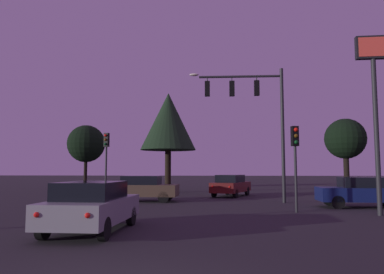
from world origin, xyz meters
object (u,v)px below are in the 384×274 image
object	(u,v)px
car_crossing_right	(143,188)
traffic_light_corner_left	(295,151)
traffic_signal_mast_arm	(255,107)
store_sign_illuminated	(374,84)
tree_left_far	(168,122)
tree_center_horizon	(86,144)
car_nearside_lane	(92,205)
car_far_lane	(231,185)
car_crossing_left	(363,192)
traffic_light_corner_right	(106,152)
tree_behind_sign	(345,139)

from	to	relation	value
car_crossing_right	traffic_light_corner_left	bearing A→B (deg)	-32.34
traffic_signal_mast_arm	store_sign_illuminated	xyz separation A→B (m)	(4.51, -5.50, -0.01)
car_crossing_right	store_sign_illuminated	bearing A→B (deg)	-27.71
tree_left_far	tree_center_horizon	world-z (taller)	tree_left_far
traffic_light_corner_left	tree_left_far	size ratio (longest dim) A/B	0.46
traffic_light_corner_left	store_sign_illuminated	xyz separation A→B (m)	(3.20, -0.82, 2.79)
car_nearside_lane	car_far_lane	xyz separation A→B (m)	(4.70, 15.12, -0.00)
traffic_light_corner_left	car_far_lane	xyz separation A→B (m)	(-2.59, 9.57, -1.94)
car_crossing_left	traffic_light_corner_right	bearing A→B (deg)	164.06
traffic_signal_mast_arm	car_crossing_left	world-z (taller)	traffic_signal_mast_arm
traffic_light_corner_left	car_crossing_left	xyz separation A→B (m)	(3.75, 2.38, -1.94)
traffic_signal_mast_arm	tree_center_horizon	distance (m)	20.10
car_crossing_left	tree_center_horizon	distance (m)	25.68
traffic_light_corner_right	car_crossing_left	world-z (taller)	traffic_light_corner_right
car_crossing_left	traffic_signal_mast_arm	bearing A→B (deg)	155.58
tree_center_horizon	traffic_light_corner_right	bearing A→B (deg)	-63.61
car_nearside_lane	store_sign_illuminated	bearing A→B (deg)	24.27
traffic_signal_mast_arm	car_nearside_lane	world-z (taller)	traffic_signal_mast_arm
traffic_light_corner_left	tree_center_horizon	distance (m)	24.33
traffic_signal_mast_arm	tree_left_far	bearing A→B (deg)	125.78
car_nearside_lane	tree_behind_sign	xyz separation A→B (m)	(14.56, 20.51, 3.66)
traffic_light_corner_right	store_sign_illuminated	bearing A→B (deg)	-27.77
car_crossing_left	tree_behind_sign	xyz separation A→B (m)	(3.53, 12.57, 3.66)
traffic_light_corner_left	car_nearside_lane	size ratio (longest dim) A/B	0.89
tree_behind_sign	car_crossing_left	bearing A→B (deg)	-105.68
car_crossing_left	tree_left_far	world-z (taller)	tree_left_far
car_far_lane	tree_left_far	xyz separation A→B (m)	(-5.09, 3.95, 5.11)
tree_left_far	tree_center_horizon	size ratio (longest dim) A/B	1.34
car_far_lane	traffic_light_corner_right	bearing A→B (deg)	-159.47
traffic_light_corner_right	traffic_signal_mast_arm	bearing A→B (deg)	-11.04
traffic_signal_mast_arm	tree_left_far	world-z (taller)	tree_left_far
car_crossing_right	tree_behind_sign	distance (m)	18.53
traffic_light_corner_left	store_sign_illuminated	bearing A→B (deg)	-14.43
car_nearside_lane	tree_center_horizon	xyz separation A→B (m)	(-9.10, 23.46, 3.60)
car_crossing_left	store_sign_illuminated	distance (m)	5.74
car_far_lane	car_crossing_right	bearing A→B (deg)	-139.73
car_nearside_lane	tree_center_horizon	size ratio (longest dim) A/B	0.69
car_far_lane	tree_center_horizon	distance (m)	16.52
car_far_lane	car_nearside_lane	bearing A→B (deg)	-107.26
store_sign_illuminated	tree_left_far	distance (m)	18.00
car_crossing_right	traffic_light_corner_right	bearing A→B (deg)	152.02
car_far_lane	tree_left_far	size ratio (longest dim) A/B	0.54
tree_left_far	car_crossing_right	bearing A→B (deg)	-91.81
car_far_lane	car_crossing_left	bearing A→B (deg)	-48.60
traffic_signal_mast_arm	tree_left_far	distance (m)	10.90
car_crossing_right	car_far_lane	world-z (taller)	same
car_crossing_left	tree_left_far	bearing A→B (deg)	135.74
tree_left_far	tree_center_horizon	bearing A→B (deg)	153.23
traffic_signal_mast_arm	tree_left_far	size ratio (longest dim) A/B	0.94
traffic_signal_mast_arm	store_sign_illuminated	world-z (taller)	traffic_signal_mast_arm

